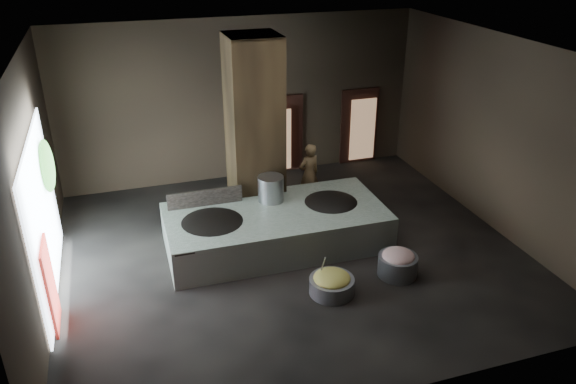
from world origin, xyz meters
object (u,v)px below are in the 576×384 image
object	(u,v)px
wok_left	(213,226)
meat_basin	(397,265)
cook	(309,174)
stock_pot	(271,190)
hearth_platform	(276,228)
veg_basin	(332,286)
wok_right	(331,206)

from	to	relation	value
wok_left	meat_basin	size ratio (longest dim) A/B	1.89
cook	meat_basin	world-z (taller)	cook
stock_pot	cook	world-z (taller)	cook
hearth_platform	cook	bearing A→B (deg)	51.48
stock_pot	veg_basin	bearing A→B (deg)	-80.38
hearth_platform	stock_pot	bearing A→B (deg)	85.42
cook	wok_left	bearing A→B (deg)	16.98
stock_pot	meat_basin	bearing A→B (deg)	-51.54
hearth_platform	wok_left	distance (m)	1.49
wok_left	stock_pot	xyz separation A→B (m)	(1.50, 0.60, 0.38)
wok_right	meat_basin	bearing A→B (deg)	-70.75
wok_right	cook	distance (m)	1.70
hearth_platform	veg_basin	size ratio (longest dim) A/B	5.45
wok_left	stock_pot	distance (m)	1.66
hearth_platform	wok_right	size ratio (longest dim) A/B	3.41
stock_pot	cook	distance (m)	1.85
wok_right	veg_basin	bearing A→B (deg)	-110.86
hearth_platform	veg_basin	xyz separation A→B (m)	(0.51, -2.16, -0.26)
wok_left	wok_right	xyz separation A→B (m)	(2.80, 0.10, 0.00)
wok_left	stock_pot	world-z (taller)	stock_pot
wok_left	cook	size ratio (longest dim) A/B	0.94
hearth_platform	stock_pot	xyz separation A→B (m)	(0.05, 0.55, 0.70)
veg_basin	meat_basin	xyz separation A→B (m)	(1.55, 0.18, 0.06)
wok_left	meat_basin	world-z (taller)	wok_left
wok_left	wok_right	distance (m)	2.80
wok_left	hearth_platform	bearing A→B (deg)	1.97
hearth_platform	meat_basin	distance (m)	2.86
hearth_platform	meat_basin	world-z (taller)	hearth_platform
meat_basin	hearth_platform	bearing A→B (deg)	136.13
stock_pot	wok_left	bearing A→B (deg)	-158.20
wok_right	stock_pot	bearing A→B (deg)	158.96
cook	veg_basin	world-z (taller)	cook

